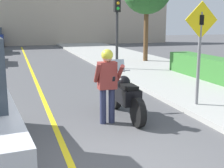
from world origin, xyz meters
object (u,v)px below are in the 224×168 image
object	(u,v)px
motorcycle	(125,96)
traffic_light	(117,17)
person_biker	(107,79)
crossing_sign	(200,44)

from	to	relation	value
motorcycle	traffic_light	size ratio (longest dim) A/B	0.68
person_biker	crossing_sign	xyz separation A→B (m)	(2.53, 0.37, 0.69)
person_biker	traffic_light	distance (m)	7.44
motorcycle	traffic_light	xyz separation A→B (m)	(1.99, 6.51, 1.90)
motorcycle	person_biker	distance (m)	0.82
traffic_light	person_biker	bearing A→B (deg)	-110.32
person_biker	crossing_sign	bearing A→B (deg)	8.29
traffic_light	crossing_sign	bearing A→B (deg)	-90.07
motorcycle	traffic_light	bearing A→B (deg)	73.04
crossing_sign	motorcycle	bearing A→B (deg)	-179.06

